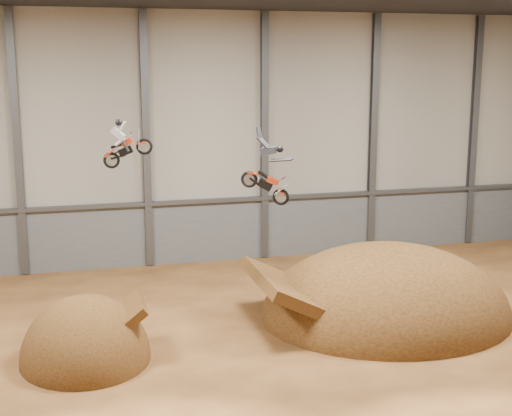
{
  "coord_description": "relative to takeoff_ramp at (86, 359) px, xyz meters",
  "views": [
    {
      "loc": [
        -7.5,
        -24.02,
        11.19
      ],
      "look_at": [
        -0.04,
        4.0,
        5.26
      ],
      "focal_mm": 50.0,
      "sensor_mm": 36.0,
      "label": 1
    }
  ],
  "objects": [
    {
      "name": "steel_column_2",
      "position": [
        3.88,
        12.31,
        7.0
      ],
      "size": [
        0.4,
        0.36,
        13.9
      ],
      "primitive_type": "cube",
      "color": "#47494F",
      "rests_on": "ground"
    },
    {
      "name": "steel_rail",
      "position": [
        7.21,
        12.26,
        3.55
      ],
      "size": [
        39.8,
        0.35,
        0.2
      ],
      "primitive_type": "cube",
      "color": "#47494F",
      "rests_on": "lower_band_back"
    },
    {
      "name": "lower_band_back",
      "position": [
        7.21,
        12.41,
        1.75
      ],
      "size": [
        39.8,
        0.18,
        3.5
      ],
      "primitive_type": "cube",
      "color": "slate",
      "rests_on": "ground"
    },
    {
      "name": "landing_ramp",
      "position": [
        13.17,
        1.39,
        0.0
      ],
      "size": [
        11.29,
        9.98,
        6.51
      ],
      "primitive_type": "ellipsoid",
      "color": "#3D240F",
      "rests_on": "ground"
    },
    {
      "name": "takeoff_ramp",
      "position": [
        0.0,
        0.0,
        0.0
      ],
      "size": [
        4.95,
        5.71,
        4.95
      ],
      "primitive_type": "ellipsoid",
      "color": "#3D240F",
      "rests_on": "ground"
    },
    {
      "name": "back_wall",
      "position": [
        7.21,
        12.51,
        7.0
      ],
      "size": [
        40.0,
        0.1,
        14.0
      ],
      "primitive_type": "cube",
      "color": "#9E988C",
      "rests_on": "ground"
    },
    {
      "name": "fmx_rider_a",
      "position": [
        2.05,
        0.8,
        8.4
      ],
      "size": [
        2.58,
        1.15,
        2.39
      ],
      "primitive_type": null,
      "rotation": [
        0.0,
        -0.39,
        -0.16
      ],
      "color": "red"
    },
    {
      "name": "steel_column_5",
      "position": [
        23.88,
        12.31,
        7.0
      ],
      "size": [
        0.4,
        0.36,
        13.9
      ],
      "primitive_type": "cube",
      "color": "#47494F",
      "rests_on": "ground"
    },
    {
      "name": "floor",
      "position": [
        7.21,
        -2.49,
        0.0
      ],
      "size": [
        40.0,
        40.0,
        0.0
      ],
      "primitive_type": "plane",
      "color": "#553116",
      "rests_on": "ground"
    },
    {
      "name": "steel_column_1",
      "position": [
        -2.79,
        12.31,
        7.0
      ],
      "size": [
        0.4,
        0.36,
        13.9
      ],
      "primitive_type": "cube",
      "color": "#47494F",
      "rests_on": "ground"
    },
    {
      "name": "steel_column_3",
      "position": [
        10.55,
        12.31,
        7.0
      ],
      "size": [
        0.4,
        0.36,
        13.9
      ],
      "primitive_type": "cube",
      "color": "#47494F",
      "rests_on": "ground"
    },
    {
      "name": "fmx_rider_b",
      "position": [
        7.15,
        0.61,
        7.18
      ],
      "size": [
        3.55,
        2.45,
        3.43
      ],
      "primitive_type": null,
      "rotation": [
        0.0,
        0.47,
        -0.5
      ],
      "color": "#AC2D11"
    },
    {
      "name": "steel_column_4",
      "position": [
        17.21,
        12.31,
        7.0
      ],
      "size": [
        0.4,
        0.36,
        13.9
      ],
      "primitive_type": "cube",
      "color": "#47494F",
      "rests_on": "ground"
    }
  ]
}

